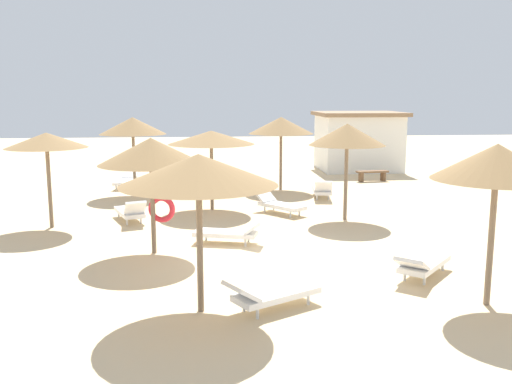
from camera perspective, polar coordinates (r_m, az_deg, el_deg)
The scene contains 20 objects.
ground_plane at distance 13.69m, azimuth 1.17°, elevation -7.13°, with size 80.00×80.00×0.00m, color beige.
parasol_0 at distance 22.82m, azimuth -12.42°, elevation 6.57°, with size 2.63×2.63×3.11m.
parasol_1 at distance 10.15m, azimuth -5.87°, elevation 2.22°, with size 2.89×2.89×2.96m.
parasol_2 at distance 23.58m, azimuth 2.56°, elevation 6.76°, with size 2.72×2.72×3.07m.
parasol_3 at distance 17.85m, azimuth -20.51°, elevation 4.89°, with size 2.41×2.41×2.89m.
parasol_4 at distance 18.07m, azimuth 9.24°, elevation 5.75°, with size 2.44×2.44×3.09m.
parasol_5 at distance 14.21m, azimuth -10.60°, elevation 3.98°, with size 2.64×2.64×2.95m.
parasol_6 at distance 11.31m, azimuth 23.27°, elevation 2.77°, with size 2.39×2.39×3.12m.
parasol_7 at distance 19.47m, azimuth -4.57°, elevation 5.52°, with size 3.00×3.00×2.77m.
lounger_0 at distance 25.06m, azimuth -13.06°, elevation 1.18°, with size 0.93×1.99×0.64m.
lounger_1 at distance 10.72m, azimuth 1.51°, elevation -10.29°, with size 1.97×1.50×0.67m.
lounger_2 at distance 22.04m, azimuth 6.74°, elevation 0.24°, with size 0.90×1.92×0.80m.
lounger_3 at distance 18.30m, azimuth -12.65°, elevation -1.94°, with size 1.24×1.96×0.79m.
lounger_4 at distance 19.10m, azimuth 2.34°, elevation -1.24°, with size 1.68×1.88×0.71m.
lounger_5 at distance 15.26m, azimuth -2.63°, elevation -4.11°, with size 1.99×1.12×0.71m.
lounger_6 at distance 13.05m, azimuth 16.55°, elevation -7.00°, with size 1.75×1.85×0.64m.
bench_0 at distance 25.90m, azimuth -4.45°, elevation 1.77°, with size 1.54×0.61×0.49m.
bench_1 at distance 26.62m, azimuth 11.72°, elevation 1.82°, with size 1.54×0.59×0.49m.
bench_2 at distance 26.08m, azimuth -3.53°, elevation 1.84°, with size 1.55×0.66×0.49m.
beach_cabana at distance 30.48m, azimuth 10.33°, elevation 5.16°, with size 4.43×3.92×3.07m.
Camera 1 is at (-1.49, -13.00, 4.03)m, focal length 39.38 mm.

